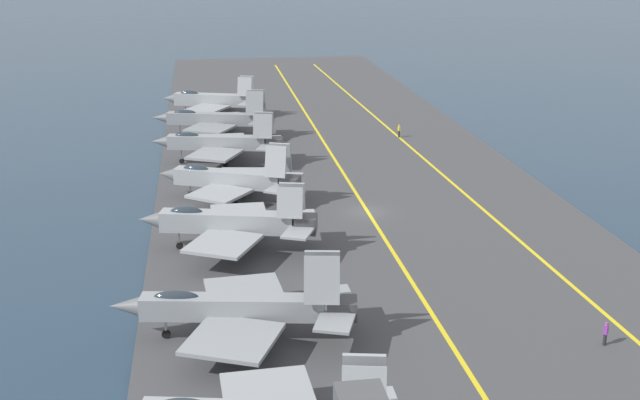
# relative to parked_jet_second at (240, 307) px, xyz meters

# --- Properties ---
(ground_plane) EXTENTS (2000.00, 2000.00, 0.00)m
(ground_plane) POSITION_rel_parked_jet_second_xyz_m (24.96, -14.15, -2.79)
(ground_plane) COLOR #23384C
(carrier_deck) EXTENTS (216.87, 42.71, 0.40)m
(carrier_deck) POSITION_rel_parked_jet_second_xyz_m (24.96, -14.15, -2.59)
(carrier_deck) COLOR #424244
(carrier_deck) RESTS_ON ground
(deck_stripe_foul_line) EXTENTS (195.08, 7.15, 0.01)m
(deck_stripe_foul_line) POSITION_rel_parked_jet_second_xyz_m (24.96, -25.89, -2.38)
(deck_stripe_foul_line) COLOR yellow
(deck_stripe_foul_line) RESTS_ON carrier_deck
(deck_stripe_centerline) EXTENTS (195.18, 0.36, 0.01)m
(deck_stripe_centerline) POSITION_rel_parked_jet_second_xyz_m (24.96, -14.15, -2.38)
(deck_stripe_centerline) COLOR yellow
(deck_stripe_centerline) RESTS_ON carrier_deck
(parked_jet_second) EXTENTS (13.56, 17.04, 6.41)m
(parked_jet_second) POSITION_rel_parked_jet_second_xyz_m (0.00, 0.00, 0.00)
(parked_jet_second) COLOR gray
(parked_jet_second) RESTS_ON carrier_deck
(parked_jet_third) EXTENTS (13.69, 15.90, 6.23)m
(parked_jet_third) POSITION_rel_parked_jet_second_xyz_m (16.50, -0.08, 0.26)
(parked_jet_third) COLOR #93999E
(parked_jet_third) RESTS_ON carrier_deck
(parked_jet_fourth) EXTENTS (12.63, 15.56, 6.43)m
(parked_jet_fourth) POSITION_rel_parked_jet_second_xyz_m (30.62, -0.72, 0.00)
(parked_jet_fourth) COLOR #93999E
(parked_jet_fourth) RESTS_ON carrier_deck
(parked_jet_fifth) EXTENTS (13.42, 16.05, 6.44)m
(parked_jet_fifth) POSITION_rel_parked_jet_second_xyz_m (45.06, -0.03, 0.31)
(parked_jet_fifth) COLOR gray
(parked_jet_fifth) RESTS_ON carrier_deck
(parked_jet_sixth) EXTENTS (12.96, 16.93, 6.65)m
(parked_jet_sixth) POSITION_rel_parked_jet_second_xyz_m (58.95, 0.11, 0.20)
(parked_jet_sixth) COLOR gray
(parked_jet_sixth) RESTS_ON carrier_deck
(parked_jet_seventh) EXTENTS (14.12, 15.61, 6.26)m
(parked_jet_seventh) POSITION_rel_parked_jet_second_xyz_m (72.87, 0.13, 0.10)
(parked_jet_seventh) COLOR #93999E
(parked_jet_seventh) RESTS_ON carrier_deck
(crew_yellow_vest) EXTENTS (0.42, 0.32, 1.79)m
(crew_yellow_vest) POSITION_rel_parked_jet_second_xyz_m (55.11, -24.81, -1.40)
(crew_yellow_vest) COLOR #232328
(crew_yellow_vest) RESTS_ON carrier_deck
(crew_purple_vest) EXTENTS (0.45, 0.45, 1.72)m
(crew_purple_vest) POSITION_rel_parked_jet_second_xyz_m (-4.56, -24.43, -1.44)
(crew_purple_vest) COLOR #232328
(crew_purple_vest) RESTS_ON carrier_deck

